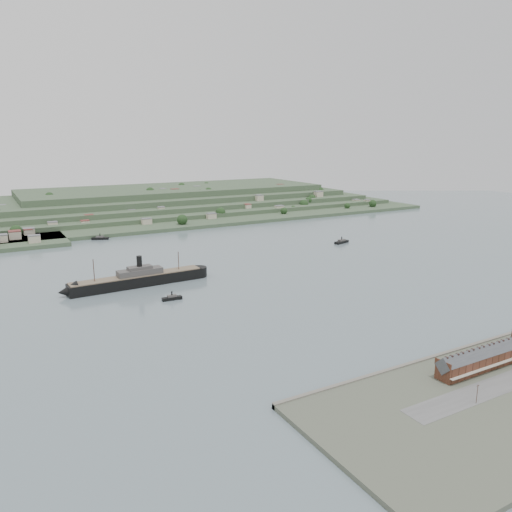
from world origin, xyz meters
TOP-DOWN VIEW (x-y plane):
  - ground at (0.00, 0.00)m, footprint 1400.00×1400.00m
  - terrace_row at (-10.00, -168.02)m, footprint 55.60×9.80m
  - far_peninsula at (27.91, 393.10)m, footprint 760.00×309.00m
  - steamship at (-110.11, 41.32)m, footprint 108.71×16.56m
  - tugboat at (-97.20, -0.91)m, footprint 13.31×4.33m
  - ferry_west at (-93.07, 225.00)m, footprint 17.75×10.89m
  - ferry_east at (114.21, 86.51)m, footprint 18.83×9.81m

SIDE VIEW (x-z plane):
  - ground at x=0.00m, z-range 0.00..0.00m
  - tugboat at x=-97.20m, z-range -1.51..4.39m
  - ferry_west at x=-93.07m, z-range -1.67..4.78m
  - ferry_east at x=114.21m, z-range -1.76..5.04m
  - steamship at x=-110.11m, z-range -8.22..17.85m
  - terrace_row at x=-10.00m, z-range 1.30..12.38m
  - far_peninsula at x=27.91m, z-range -3.12..26.88m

